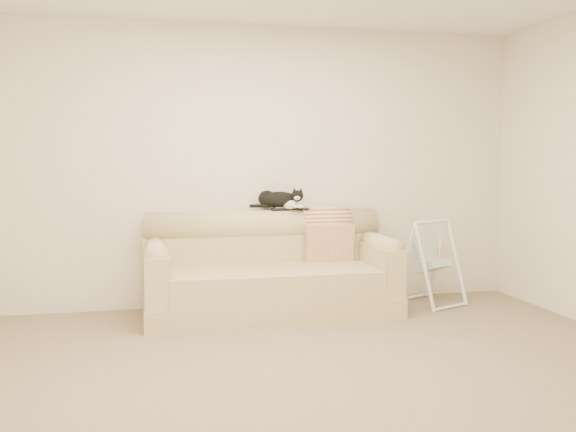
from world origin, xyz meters
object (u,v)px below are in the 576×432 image
at_px(sofa, 269,274).
at_px(remote_a, 281,209).
at_px(baby_swing, 431,262).
at_px(remote_b, 300,209).
at_px(tuxedo_cat, 280,199).

bearing_deg(sofa, remote_a, 56.14).
bearing_deg(remote_a, baby_swing, -9.94).
bearing_deg(remote_b, remote_a, 177.42).
height_order(sofa, baby_swing, sofa).
distance_m(remote_a, tuxedo_cat, 0.09).
relative_size(remote_a, remote_b, 1.12).
height_order(remote_a, tuxedo_cat, tuxedo_cat).
bearing_deg(remote_b, sofa, -146.56).
xyz_separation_m(sofa, remote_b, (0.34, 0.23, 0.56)).
height_order(tuxedo_cat, baby_swing, tuxedo_cat).
bearing_deg(baby_swing, remote_b, 168.96).
xyz_separation_m(remote_b, baby_swing, (1.21, -0.24, -0.51)).
relative_size(remote_a, tuxedo_cat, 0.37).
distance_m(remote_a, remote_b, 0.19).
distance_m(remote_b, baby_swing, 1.33).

